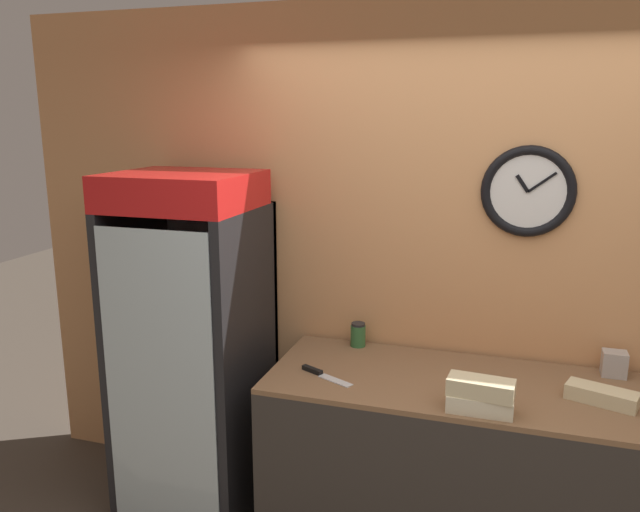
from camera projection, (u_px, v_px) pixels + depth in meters
wall_back at (478, 272)px, 3.17m from camera, size 5.20×0.10×2.70m
prep_counter at (461, 472)px, 2.99m from camera, size 1.84×0.73×0.93m
beverage_cooler at (197, 330)px, 3.34m from camera, size 0.69×0.70×1.86m
sandwich_stack_bottom at (480, 404)px, 2.59m from camera, size 0.27×0.12×0.07m
sandwich_stack_middle at (481, 387)px, 2.57m from camera, size 0.28×0.14×0.07m
sandwich_flat_left at (602, 395)px, 2.67m from camera, size 0.31×0.20×0.07m
chefs_knife at (320, 373)px, 2.96m from camera, size 0.29×0.16×0.02m
condiment_jar at (358, 335)px, 3.32m from camera, size 0.08×0.08×0.13m
napkin_dispenser at (614, 364)px, 2.95m from camera, size 0.11×0.09×0.12m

